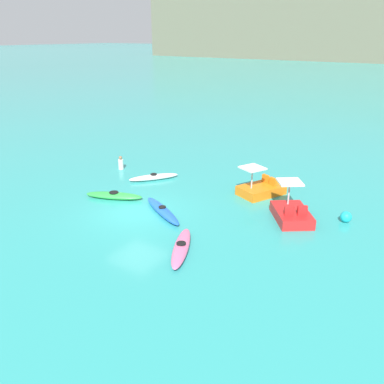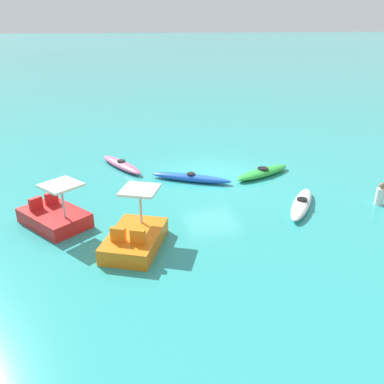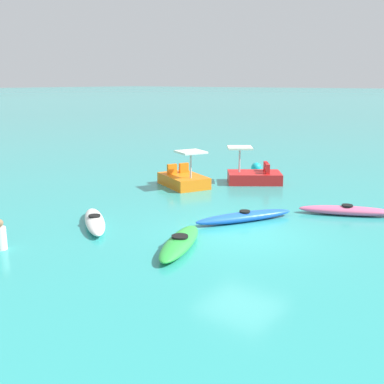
{
  "view_description": "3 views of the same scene",
  "coord_description": "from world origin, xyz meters",
  "px_view_note": "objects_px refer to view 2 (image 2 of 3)",
  "views": [
    {
      "loc": [
        12.17,
        -13.32,
        8.15
      ],
      "look_at": [
        1.64,
        2.49,
        0.63
      ],
      "focal_mm": 37.33,
      "sensor_mm": 36.0,
      "label": 1
    },
    {
      "loc": [
        4.79,
        16.19,
        6.37
      ],
      "look_at": [
        1.61,
        2.82,
        0.44
      ],
      "focal_mm": 36.56,
      "sensor_mm": 36.0,
      "label": 2
    },
    {
      "loc": [
        -11.8,
        -7.09,
        4.59
      ],
      "look_at": [
        2.03,
        3.55,
        0.42
      ],
      "focal_mm": 43.5,
      "sensor_mm": 36.0,
      "label": 3
    }
  ],
  "objects_px": {
    "kayak_green": "(263,172)",
    "pedal_boat_orange": "(135,237)",
    "pedal_boat_red": "(54,216)",
    "kayak_blue": "(191,178)",
    "kayak_white": "(301,204)",
    "person_near_shore": "(380,195)",
    "kayak_pink": "(121,165)"
  },
  "relations": [
    {
      "from": "kayak_green",
      "to": "pedal_boat_orange",
      "type": "height_order",
      "value": "pedal_boat_orange"
    },
    {
      "from": "kayak_green",
      "to": "pedal_boat_red",
      "type": "xyz_separation_m",
      "value": [
        8.8,
        2.73,
        0.17
      ]
    },
    {
      "from": "kayak_blue",
      "to": "kayak_white",
      "type": "relative_size",
      "value": 1.23
    },
    {
      "from": "kayak_blue",
      "to": "kayak_green",
      "type": "xyz_separation_m",
      "value": [
        -3.32,
        0.1,
        0.0
      ]
    },
    {
      "from": "kayak_blue",
      "to": "person_near_shore",
      "type": "distance_m",
      "value": 7.59
    },
    {
      "from": "kayak_white",
      "to": "person_near_shore",
      "type": "relative_size",
      "value": 3.16
    },
    {
      "from": "kayak_white",
      "to": "person_near_shore",
      "type": "xyz_separation_m",
      "value": [
        -3.03,
        0.41,
        0.22
      ]
    },
    {
      "from": "kayak_green",
      "to": "pedal_boat_red",
      "type": "bearing_deg",
      "value": 17.24
    },
    {
      "from": "kayak_blue",
      "to": "kayak_green",
      "type": "relative_size",
      "value": 1.09
    },
    {
      "from": "kayak_green",
      "to": "pedal_boat_orange",
      "type": "distance_m",
      "value": 7.93
    },
    {
      "from": "pedal_boat_orange",
      "to": "person_near_shore",
      "type": "xyz_separation_m",
      "value": [
        -9.39,
        -0.97,
        0.05
      ]
    },
    {
      "from": "kayak_white",
      "to": "kayak_pink",
      "type": "height_order",
      "value": "same"
    },
    {
      "from": "kayak_pink",
      "to": "person_near_shore",
      "type": "height_order",
      "value": "person_near_shore"
    },
    {
      "from": "kayak_pink",
      "to": "kayak_green",
      "type": "distance_m",
      "value": 6.68
    },
    {
      "from": "kayak_green",
      "to": "pedal_boat_red",
      "type": "relative_size",
      "value": 1.12
    },
    {
      "from": "person_near_shore",
      "to": "kayak_blue",
      "type": "bearing_deg",
      "value": -31.77
    },
    {
      "from": "kayak_blue",
      "to": "kayak_pink",
      "type": "distance_m",
      "value": 3.76
    },
    {
      "from": "kayak_white",
      "to": "kayak_green",
      "type": "bearing_deg",
      "value": -88.45
    },
    {
      "from": "kayak_white",
      "to": "pedal_boat_red",
      "type": "height_order",
      "value": "pedal_boat_red"
    },
    {
      "from": "kayak_green",
      "to": "pedal_boat_orange",
      "type": "bearing_deg",
      "value": 37.81
    },
    {
      "from": "pedal_boat_orange",
      "to": "pedal_boat_red",
      "type": "distance_m",
      "value": 3.31
    },
    {
      "from": "kayak_pink",
      "to": "person_near_shore",
      "type": "bearing_deg",
      "value": 145.27
    },
    {
      "from": "kayak_white",
      "to": "person_near_shore",
      "type": "bearing_deg",
      "value": 172.38
    },
    {
      "from": "pedal_boat_red",
      "to": "person_near_shore",
      "type": "distance_m",
      "value": 11.98
    },
    {
      "from": "kayak_blue",
      "to": "kayak_white",
      "type": "height_order",
      "value": "same"
    },
    {
      "from": "kayak_blue",
      "to": "pedal_boat_red",
      "type": "xyz_separation_m",
      "value": [
        5.48,
        2.83,
        0.17
      ]
    },
    {
      "from": "kayak_white",
      "to": "kayak_blue",
      "type": "bearing_deg",
      "value": -46.41
    },
    {
      "from": "kayak_white",
      "to": "kayak_green",
      "type": "distance_m",
      "value": 3.49
    },
    {
      "from": "kayak_green",
      "to": "person_near_shore",
      "type": "distance_m",
      "value": 5.0
    },
    {
      "from": "kayak_green",
      "to": "person_near_shore",
      "type": "height_order",
      "value": "person_near_shore"
    },
    {
      "from": "person_near_shore",
      "to": "kayak_white",
      "type": "bearing_deg",
      "value": -7.62
    },
    {
      "from": "kayak_white",
      "to": "person_near_shore",
      "type": "distance_m",
      "value": 3.07
    }
  ]
}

